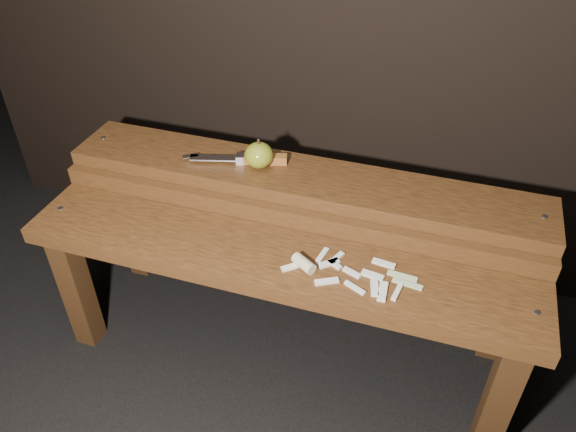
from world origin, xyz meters
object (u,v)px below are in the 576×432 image
(bench_front_tier, at_px, (272,280))
(apple, at_px, (259,155))
(bench_rear_tier, at_px, (301,203))
(knife, at_px, (252,159))

(bench_front_tier, bearing_deg, apple, 115.66)
(apple, bearing_deg, bench_rear_tier, -2.23)
(bench_rear_tier, relative_size, knife, 4.59)
(bench_rear_tier, bearing_deg, knife, 173.62)
(bench_rear_tier, relative_size, apple, 15.69)
(bench_rear_tier, xyz_separation_m, apple, (-0.11, 0.00, 0.12))
(apple, bearing_deg, bench_front_tier, -64.34)
(apple, distance_m, knife, 0.03)
(bench_front_tier, bearing_deg, knife, 119.07)
(bench_rear_tier, distance_m, apple, 0.16)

